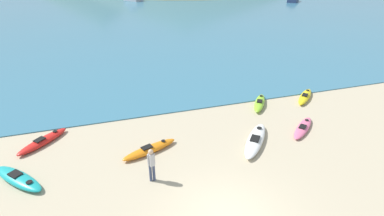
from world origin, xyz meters
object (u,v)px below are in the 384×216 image
Objects in this scene: kayak_on_sand_2 at (150,149)px; kayak_on_sand_6 at (18,179)px; kayak_on_sand_5 at (303,128)px; kayak_on_sand_3 at (255,140)px; kayak_on_sand_4 at (260,103)px; person_near_foreground at (151,163)px; kayak_on_sand_0 at (305,97)px; kayak_on_sand_1 at (43,141)px.

kayak_on_sand_6 reaches higher than kayak_on_sand_2.
kayak_on_sand_3 is at bearing -172.67° from kayak_on_sand_5.
kayak_on_sand_5 is 13.95m from kayak_on_sand_6.
kayak_on_sand_4 is at bearing 58.78° from kayak_on_sand_3.
kayak_on_sand_4 is 9.23m from person_near_foreground.
kayak_on_sand_2 is at bearing -164.85° from kayak_on_sand_0.
kayak_on_sand_5 is (0.82, -3.34, -0.05)m from kayak_on_sand_4.
kayak_on_sand_5 is 0.93× the size of kayak_on_sand_6.
kayak_on_sand_0 is at bearing 24.25° from person_near_foreground.
kayak_on_sand_2 is at bearing -24.52° from kayak_on_sand_1.
kayak_on_sand_4 is 13.56m from kayak_on_sand_6.
kayak_on_sand_1 is at bearing 77.58° from kayak_on_sand_6.
person_near_foreground is at bearing -155.75° from kayak_on_sand_0.
kayak_on_sand_1 is 5.51m from kayak_on_sand_2.
kayak_on_sand_1 is 1.00× the size of kayak_on_sand_5.
kayak_on_sand_1 is at bearing 155.48° from kayak_on_sand_2.
kayak_on_sand_3 is at bearing -146.34° from kayak_on_sand_0.
kayak_on_sand_1 is 6.50m from person_near_foreground.
kayak_on_sand_1 is (-15.86, -0.65, 0.00)m from kayak_on_sand_0.
kayak_on_sand_4 is 0.93× the size of kayak_on_sand_6.
kayak_on_sand_2 is 1.18× the size of kayak_on_sand_5.
kayak_on_sand_1 is at bearing 163.22° from kayak_on_sand_3.
kayak_on_sand_4 reaches higher than kayak_on_sand_2.
kayak_on_sand_3 is 3.11m from kayak_on_sand_5.
kayak_on_sand_2 is (5.02, -2.29, 0.00)m from kayak_on_sand_1.
kayak_on_sand_4 reaches higher than kayak_on_sand_0.
kayak_on_sand_1 is 10.71m from kayak_on_sand_3.
kayak_on_sand_5 is at bearing 7.33° from kayak_on_sand_3.
kayak_on_sand_3 is (-5.61, -3.74, 0.02)m from kayak_on_sand_0.
person_near_foreground is at bearing -42.26° from kayak_on_sand_1.
kayak_on_sand_2 is at bearing 171.28° from kayak_on_sand_3.
kayak_on_sand_6 is at bearing -165.43° from kayak_on_sand_4.
person_near_foreground reaches higher than kayak_on_sand_0.
kayak_on_sand_3 is at bearing 12.90° from person_near_foreground.
kayak_on_sand_4 is (-3.35, -0.01, 0.02)m from kayak_on_sand_0.
kayak_on_sand_2 reaches higher than kayak_on_sand_1.
kayak_on_sand_4 is at bearing 21.36° from kayak_on_sand_2.
kayak_on_sand_5 is at bearing 0.30° from kayak_on_sand_6.
kayak_on_sand_1 reaches higher than kayak_on_sand_5.
kayak_on_sand_6 is (-5.63, -0.48, 0.00)m from kayak_on_sand_2.
person_near_foreground is at bearing -169.09° from kayak_on_sand_5.
kayak_on_sand_3 reaches higher than kayak_on_sand_5.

